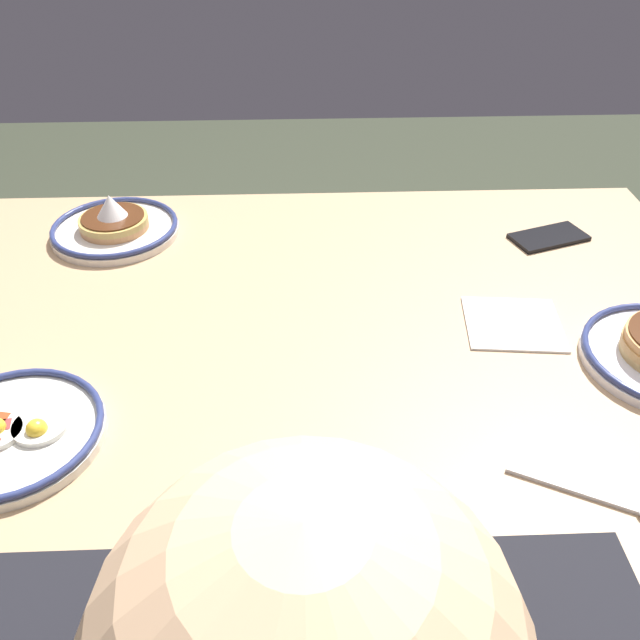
{
  "coord_description": "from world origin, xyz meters",
  "views": [
    {
      "loc": [
        -0.0,
        0.87,
        1.39
      ],
      "look_at": [
        -0.04,
        0.03,
        0.77
      ],
      "focal_mm": 38.05,
      "sensor_mm": 36.0,
      "label": 1
    }
  ],
  "objects_px": {
    "fork_near": "(377,519)",
    "paper_napkin": "(512,324)",
    "plate_near_main": "(113,226)",
    "cell_phone": "(548,237)",
    "tea_spoon": "(609,500)",
    "plate_far_companion": "(8,433)"
  },
  "relations": [
    {
      "from": "paper_napkin",
      "to": "tea_spoon",
      "type": "distance_m",
      "value": 0.35
    },
    {
      "from": "paper_napkin",
      "to": "tea_spoon",
      "type": "bearing_deg",
      "value": 93.39
    },
    {
      "from": "fork_near",
      "to": "tea_spoon",
      "type": "height_order",
      "value": "tea_spoon"
    },
    {
      "from": "plate_near_main",
      "to": "fork_near",
      "type": "distance_m",
      "value": 0.82
    },
    {
      "from": "plate_near_main",
      "to": "cell_phone",
      "type": "height_order",
      "value": "plate_near_main"
    },
    {
      "from": "plate_near_main",
      "to": "plate_far_companion",
      "type": "relative_size",
      "value": 1.01
    },
    {
      "from": "plate_far_companion",
      "to": "fork_near",
      "type": "relative_size",
      "value": 1.28
    },
    {
      "from": "plate_near_main",
      "to": "tea_spoon",
      "type": "bearing_deg",
      "value": 136.7
    },
    {
      "from": "plate_near_main",
      "to": "cell_phone",
      "type": "bearing_deg",
      "value": 176.6
    },
    {
      "from": "plate_near_main",
      "to": "tea_spoon",
      "type": "relative_size",
      "value": 1.39
    },
    {
      "from": "cell_phone",
      "to": "fork_near",
      "type": "bearing_deg",
      "value": 38.72
    },
    {
      "from": "fork_near",
      "to": "tea_spoon",
      "type": "xyz_separation_m",
      "value": [
        -0.28,
        -0.02,
        0.0
      ]
    },
    {
      "from": "plate_near_main",
      "to": "paper_napkin",
      "type": "bearing_deg",
      "value": 155.14
    },
    {
      "from": "cell_phone",
      "to": "plate_near_main",
      "type": "bearing_deg",
      "value": -22.72
    },
    {
      "from": "fork_near",
      "to": "plate_near_main",
      "type": "bearing_deg",
      "value": -57.55
    },
    {
      "from": "plate_near_main",
      "to": "plate_far_companion",
      "type": "distance_m",
      "value": 0.55
    },
    {
      "from": "plate_near_main",
      "to": "fork_near",
      "type": "bearing_deg",
      "value": 122.45
    },
    {
      "from": "plate_near_main",
      "to": "paper_napkin",
      "type": "height_order",
      "value": "plate_near_main"
    },
    {
      "from": "paper_napkin",
      "to": "cell_phone",
      "type": "bearing_deg",
      "value": -117.74
    },
    {
      "from": "fork_near",
      "to": "paper_napkin",
      "type": "bearing_deg",
      "value": -124.87
    },
    {
      "from": "plate_far_companion",
      "to": "paper_napkin",
      "type": "relative_size",
      "value": 1.61
    },
    {
      "from": "plate_near_main",
      "to": "paper_napkin",
      "type": "xyz_separation_m",
      "value": [
        -0.69,
        0.32,
        -0.02
      ]
    }
  ]
}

